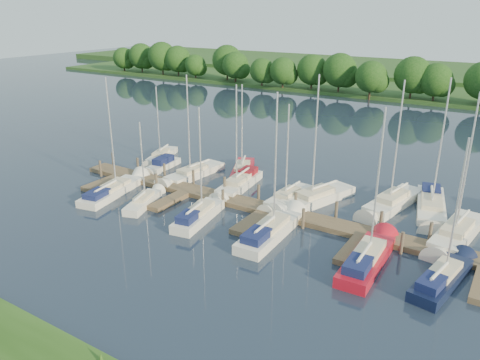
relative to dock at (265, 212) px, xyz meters
The scene contains 22 objects.
ground 7.31m from the dock, 90.00° to the right, with size 260.00×260.00×0.00m, color #1A2335.
dock is the anchor object (origin of this frame).
mooring_pilings 1.19m from the dock, 90.00° to the left, with size 38.24×2.84×2.00m.
far_shore 67.69m from the dock, 90.00° to the left, with size 180.00×30.00×0.60m, color #25461B.
distant_hill 92.69m from the dock, 90.00° to the left, with size 220.00×40.00×1.40m, color #325927.
treeline 55.19m from the dock, 84.87° to the left, with size 147.40×10.36×8.26m.
sailboat_n_0 17.91m from the dock, 158.20° to the left, with size 3.11×6.38×8.22m.
motorboat 15.09m from the dock, 163.13° to the left, with size 1.87×5.05×1.49m.
sailboat_n_2 11.02m from the dock, 159.22° to the left, with size 2.58×8.12×10.20m.
sailboat_n_3 9.79m from the dock, 132.42° to the left, with size 4.11×7.03×9.26m.
sailboat_n_4 6.17m from the dock, 141.95° to the left, with size 2.55×7.72×9.89m.
sailboat_n_5 3.33m from the dock, 84.62° to the left, with size 1.93×6.80×8.78m.
sailboat_n_6 4.92m from the dock, 61.32° to the left, with size 4.36×8.73×11.19m.
sailboat_n_7 10.65m from the dock, 40.25° to the left, with size 3.39×8.56×10.91m.
sailboat_n_8 13.56m from the dock, 35.47° to the left, with size 3.62×8.90×11.13m.
sailboat_n_9 14.03m from the dock, 14.77° to the left, with size 2.99×8.66×10.98m.
sailboat_s_0 13.92m from the dock, 166.92° to the right, with size 3.21×8.43×10.48m.
sailboat_s_1 10.19m from the dock, 159.16° to the right, with size 2.68×5.63×7.34m.
sailboat_s_2 5.20m from the dock, 137.87° to the right, with size 2.56×7.10×9.18m.
sailboat_s_3 3.65m from the dock, 53.72° to the right, with size 2.23×8.40×10.77m.
sailboat_s_4 9.85m from the dock, 18.72° to the right, with size 2.11×8.20×10.59m.
sailboat_s_5 14.14m from the dock, 12.07° to the right, with size 2.77×7.31×9.34m.
Camera 1 is at (16.39, -22.51, 15.59)m, focal length 35.00 mm.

